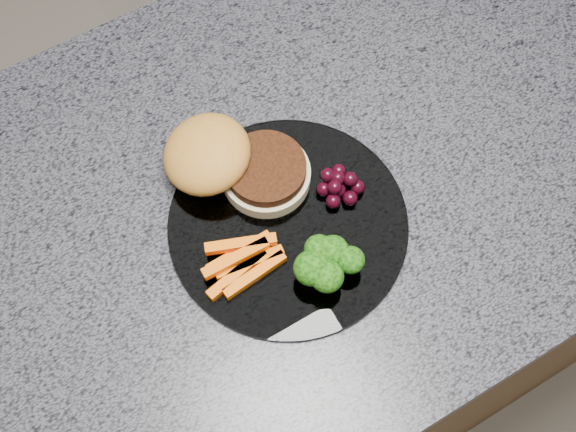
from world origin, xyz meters
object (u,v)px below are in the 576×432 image
object	(u,v)px
island_cabinet	(323,289)
grape_bunch	(339,184)
plate	(288,225)
burger	(228,163)

from	to	relation	value
island_cabinet	grape_bunch	bearing A→B (deg)	-124.83
plate	burger	size ratio (longest dim) A/B	1.48
plate	burger	world-z (taller)	burger
island_cabinet	plate	bearing A→B (deg)	-154.23
island_cabinet	plate	distance (m)	0.48
plate	grape_bunch	xyz separation A→B (m)	(0.07, 0.01, 0.02)
grape_bunch	burger	bearing A→B (deg)	139.41
plate	grape_bunch	bearing A→B (deg)	5.68
plate	grape_bunch	size ratio (longest dim) A/B	5.20
grape_bunch	island_cabinet	bearing A→B (deg)	55.17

